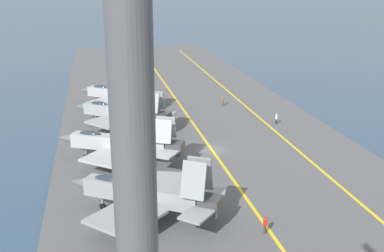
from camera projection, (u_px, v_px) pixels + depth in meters
ground_plane at (212, 152)px, 64.35m from camera, size 2000.00×2000.00×0.00m
carrier_deck at (212, 151)px, 64.29m from camera, size 201.47×40.68×0.40m
deck_stripe_foul_line at (290, 144)px, 66.37m from camera, size 181.32×1.78×0.01m
deck_stripe_centerline at (212, 149)px, 64.23m from camera, size 181.32×0.36×0.01m
deck_stripe_edge_line at (128, 155)px, 62.09m from camera, size 180.95×12.44×0.01m
parked_jet_nearest at (145, 194)px, 45.43m from camera, size 13.80×15.30×6.66m
parked_jet_second at (121, 143)px, 59.05m from camera, size 13.06×16.31×6.14m
parked_jet_third at (122, 112)px, 72.14m from camera, size 13.48×15.57×6.27m
parked_jet_fourth at (120, 94)px, 84.65m from camera, size 13.61×15.02×5.92m
crew_red_vest at (265, 224)px, 42.94m from camera, size 0.40×0.46×1.65m
crew_brown_vest at (223, 100)px, 85.93m from camera, size 0.46×0.41×1.77m
crew_white_vest at (276, 118)px, 75.14m from camera, size 0.46×0.41×1.72m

